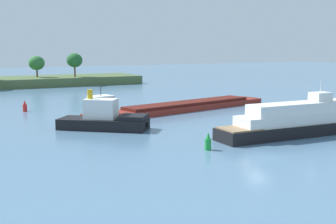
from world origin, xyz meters
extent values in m
plane|color=slate|center=(0.00, 0.00, 0.00)|extent=(400.00, 400.00, 0.00)
cylinder|color=#513823|center=(-3.94, 90.63, 3.44)|extent=(0.44, 0.44, 2.18)
ellipsoid|color=#2D6B33|center=(-3.94, 90.63, 6.26)|extent=(4.31, 4.31, 3.88)
cylinder|color=#513823|center=(5.78, 87.56, 3.79)|extent=(0.44, 0.44, 2.87)
ellipsoid|color=#235B28|center=(5.78, 87.56, 6.96)|extent=(4.35, 4.35, 3.91)
cube|color=black|center=(11.40, 6.03, 0.73)|extent=(23.33, 4.68, 1.46)
cube|color=white|center=(11.40, 6.03, 2.11)|extent=(18.20, 3.94, 1.30)
cube|color=white|center=(11.80, 6.02, 3.41)|extent=(15.87, 3.39, 1.30)
cube|color=white|center=(14.30, 5.96, 4.61)|extent=(2.44, 1.92, 1.10)
cube|color=#937551|center=(2.10, 6.24, 1.54)|extent=(4.27, 3.83, 0.16)
cylinder|color=silver|center=(14.30, 5.96, 5.86)|extent=(0.10, 0.10, 1.40)
cube|color=black|center=(-9.20, 20.83, 0.71)|extent=(11.67, 10.45, 1.42)
cube|color=black|center=(-5.99, 18.27, 1.72)|extent=(4.81, 4.86, 0.60)
cube|color=white|center=(-9.43, 21.02, 2.72)|extent=(4.83, 4.59, 2.60)
cylinder|color=gold|center=(-10.58, 21.93, 4.62)|extent=(0.70, 0.70, 1.20)
cylinder|color=black|center=(-4.53, 17.11, 0.85)|extent=(0.67, 0.73, 0.70)
cube|color=maroon|center=(8.46, 30.98, 0.46)|extent=(36.71, 12.75, 0.92)
cube|color=#4F1812|center=(9.92, 31.31, 1.17)|extent=(25.86, 9.63, 0.50)
cube|color=white|center=(-7.22, 27.44, 2.32)|extent=(3.71, 3.30, 2.80)
cylinder|color=#333338|center=(-7.22, 27.44, 4.62)|extent=(0.12, 0.12, 1.80)
cube|color=maroon|center=(25.89, 34.91, 0.50)|extent=(1.67, 3.73, 0.82)
cylinder|color=red|center=(-15.59, 42.13, 0.60)|extent=(0.70, 0.70, 1.20)
cone|color=red|center=(-15.59, 42.13, 1.55)|extent=(0.49, 0.49, 0.70)
cylinder|color=green|center=(-3.28, 4.47, 0.60)|extent=(0.70, 0.70, 1.20)
cone|color=green|center=(-3.28, 4.47, 1.55)|extent=(0.49, 0.49, 0.70)
camera|label=1|loc=(-28.18, -34.32, 10.92)|focal=47.45mm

